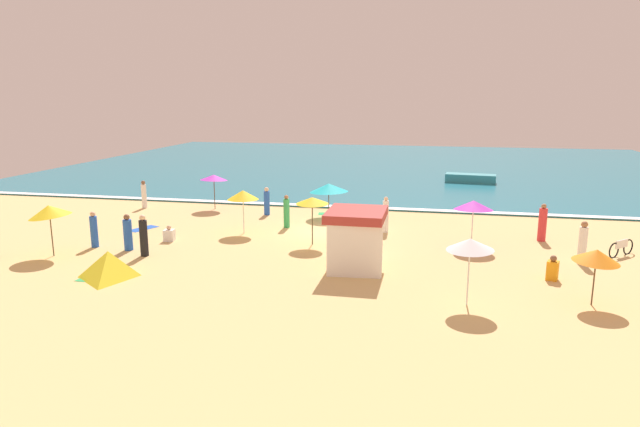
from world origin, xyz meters
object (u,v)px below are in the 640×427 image
beach_umbrella_1 (214,178)px  beach_umbrella_2 (312,201)px  lifeguard_cabana (356,239)px  beachgoer_4 (287,212)px  beachgoer_5 (144,236)px  beach_umbrella_3 (470,244)px  beachgoer_1 (553,269)px  parked_bicycle (621,248)px  beach_umbrella_5 (329,188)px  beach_umbrella_7 (473,205)px  beachgoer_11 (542,224)px  beachgoer_12 (267,202)px  small_boat_0 (471,178)px  beach_umbrella_0 (597,256)px  beachgoer_6 (386,215)px  beachgoer_3 (169,235)px  beach_umbrella_6 (49,211)px  beachgoer_0 (128,233)px  beach_umbrella_4 (243,195)px  beachgoer_9 (144,195)px  beach_tent (109,264)px  beachgoer_7 (94,230)px  beachgoer_10 (583,243)px

beach_umbrella_1 → beach_umbrella_2: size_ratio=1.00×
lifeguard_cabana → beachgoer_4: lifeguard_cabana is taller
beachgoer_5 → beachgoer_4: bearing=53.6°
beach_umbrella_3 → beachgoer_1: (3.34, 3.37, -1.70)m
beach_umbrella_1 → parked_bicycle: 22.50m
beach_umbrella_5 → beach_umbrella_7: size_ratio=1.24×
beachgoer_11 → beachgoer_12: size_ratio=1.11×
beachgoer_4 → small_boat_0: size_ratio=0.44×
beach_umbrella_0 → beach_umbrella_5: (-11.36, 11.77, -0.00)m
beachgoer_1 → beachgoer_6: beachgoer_6 is taller
beach_umbrella_5 → beachgoer_3: (-6.60, -6.87, -1.42)m
beach_umbrella_0 → parked_bicycle: 7.28m
beach_umbrella_6 → beachgoer_0: bearing=29.2°
beach_umbrella_5 → beachgoer_6: 4.73m
beach_umbrella_0 → beach_umbrella_5: beach_umbrella_5 is taller
beachgoer_5 → beachgoer_11: beachgoer_5 is taller
beach_umbrella_3 → beachgoer_11: beach_umbrella_3 is taller
small_boat_0 → beach_umbrella_4: bearing=-122.8°
beach_umbrella_3 → parked_bicycle: bearing=46.9°
beach_umbrella_2 → parked_bicycle: (13.79, 0.89, -1.74)m
beach_umbrella_0 → beachgoer_0: 19.30m
beach_umbrella_7 → parked_bicycle: size_ratio=1.67×
beach_umbrella_5 → beachgoer_4: bearing=-119.9°
beachgoer_1 → small_boat_0: (-1.78, 23.75, 0.01)m
beachgoer_4 → beachgoer_9: beachgoer_4 is taller
beach_umbrella_3 → beachgoer_5: bearing=167.0°
beach_umbrella_5 → beachgoer_11: size_ratio=1.53×
beach_umbrella_6 → beach_tent: (4.03, -2.06, -1.52)m
beachgoer_4 → small_boat_0: beachgoer_4 is taller
beach_umbrella_0 → beachgoer_7: bearing=171.4°
beach_umbrella_5 → beach_umbrella_6: beach_umbrella_6 is taller
beachgoer_7 → beach_umbrella_7: bearing=11.7°
parked_bicycle → beachgoer_10: (-2.00, -1.57, 0.50)m
beach_umbrella_6 → beachgoer_3: (3.83, 3.44, -1.72)m
beachgoer_7 → beach_umbrella_6: bearing=-119.0°
beachgoer_4 → beachgoer_11: beachgoer_11 is taller
beachgoer_0 → beachgoer_11: size_ratio=0.91×
beach_umbrella_4 → beachgoer_5: bearing=-121.2°
beachgoer_1 → small_boat_0: bearing=94.3°
beach_tent → beachgoer_11: beachgoer_11 is taller
beachgoer_5 → beachgoer_11: size_ratio=1.01×
beachgoer_0 → beachgoer_9: size_ratio=0.96×
parked_bicycle → beachgoer_12: bearing=164.2°
beachgoer_7 → small_boat_0: 29.45m
beach_umbrella_2 → beachgoer_6: bearing=44.1°
beach_umbrella_2 → beachgoer_1: beach_umbrella_2 is taller
beachgoer_1 → beach_umbrella_5: bearing=138.7°
beach_umbrella_3 → beach_umbrella_6: 17.80m
beach_tent → beachgoer_1: 17.24m
beach_umbrella_6 → small_boat_0: size_ratio=0.60×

